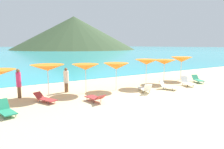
{
  "coord_description": "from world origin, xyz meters",
  "views": [
    {
      "loc": [
        -8.38,
        -9.06,
        3.46
      ],
      "look_at": [
        -0.33,
        4.04,
        1.2
      ],
      "focal_mm": 32.17,
      "sensor_mm": 36.0,
      "label": 1
    }
  ],
  "objects_px": {
    "umbrella_3": "(116,66)",
    "lounge_chair_6": "(198,79)",
    "lounge_chair_3": "(45,98)",
    "beachgoer_1": "(19,82)",
    "lounge_chair_0": "(145,88)",
    "lounge_chair_4": "(168,86)",
    "lounge_chair_5": "(6,110)",
    "beachgoer_0": "(66,79)",
    "umbrella_4": "(146,62)",
    "umbrella_1": "(48,68)",
    "lounge_chair_2": "(187,82)",
    "lounge_chair_1": "(95,97)",
    "umbrella_5": "(164,62)",
    "umbrella_6": "(181,59)",
    "umbrella_2": "(86,67)"
  },
  "relations": [
    {
      "from": "umbrella_1",
      "to": "lounge_chair_2",
      "type": "distance_m",
      "value": 11.45
    },
    {
      "from": "umbrella_5",
      "to": "lounge_chair_4",
      "type": "height_order",
      "value": "umbrella_5"
    },
    {
      "from": "lounge_chair_6",
      "to": "beachgoer_1",
      "type": "relative_size",
      "value": 0.84
    },
    {
      "from": "umbrella_3",
      "to": "beachgoer_1",
      "type": "height_order",
      "value": "umbrella_3"
    },
    {
      "from": "lounge_chair_5",
      "to": "lounge_chair_0",
      "type": "bearing_deg",
      "value": -13.26
    },
    {
      "from": "lounge_chair_3",
      "to": "beachgoer_1",
      "type": "height_order",
      "value": "beachgoer_1"
    },
    {
      "from": "lounge_chair_4",
      "to": "umbrella_6",
      "type": "bearing_deg",
      "value": 5.68
    },
    {
      "from": "umbrella_2",
      "to": "umbrella_5",
      "type": "relative_size",
      "value": 0.99
    },
    {
      "from": "lounge_chair_2",
      "to": "umbrella_6",
      "type": "bearing_deg",
      "value": 69.41
    },
    {
      "from": "umbrella_6",
      "to": "lounge_chair_1",
      "type": "height_order",
      "value": "umbrella_6"
    },
    {
      "from": "beachgoer_0",
      "to": "lounge_chair_6",
      "type": "bearing_deg",
      "value": 87.19
    },
    {
      "from": "umbrella_4",
      "to": "umbrella_5",
      "type": "height_order",
      "value": "umbrella_4"
    },
    {
      "from": "lounge_chair_3",
      "to": "umbrella_3",
      "type": "bearing_deg",
      "value": -18.75
    },
    {
      "from": "lounge_chair_5",
      "to": "beachgoer_0",
      "type": "bearing_deg",
      "value": 23.37
    },
    {
      "from": "umbrella_1",
      "to": "lounge_chair_2",
      "type": "height_order",
      "value": "umbrella_1"
    },
    {
      "from": "umbrella_3",
      "to": "lounge_chair_6",
      "type": "bearing_deg",
      "value": -9.4
    },
    {
      "from": "umbrella_3",
      "to": "umbrella_2",
      "type": "bearing_deg",
      "value": 174.18
    },
    {
      "from": "umbrella_3",
      "to": "beachgoer_0",
      "type": "height_order",
      "value": "umbrella_3"
    },
    {
      "from": "lounge_chair_4",
      "to": "lounge_chair_6",
      "type": "bearing_deg",
      "value": -15.13
    },
    {
      "from": "umbrella_6",
      "to": "lounge_chair_4",
      "type": "bearing_deg",
      "value": -151.31
    },
    {
      "from": "umbrella_2",
      "to": "lounge_chair_0",
      "type": "xyz_separation_m",
      "value": [
        3.8,
        -2.09,
        -1.62
      ]
    },
    {
      "from": "lounge_chair_2",
      "to": "umbrella_3",
      "type": "bearing_deg",
      "value": -177.06
    },
    {
      "from": "lounge_chair_0",
      "to": "beachgoer_1",
      "type": "height_order",
      "value": "beachgoer_1"
    },
    {
      "from": "lounge_chair_0",
      "to": "lounge_chair_4",
      "type": "height_order",
      "value": "lounge_chair_0"
    },
    {
      "from": "lounge_chair_0",
      "to": "lounge_chair_6",
      "type": "bearing_deg",
      "value": -155.9
    },
    {
      "from": "lounge_chair_2",
      "to": "lounge_chair_6",
      "type": "height_order",
      "value": "lounge_chair_2"
    },
    {
      "from": "umbrella_1",
      "to": "lounge_chair_5",
      "type": "height_order",
      "value": "umbrella_1"
    },
    {
      "from": "umbrella_1",
      "to": "lounge_chair_0",
      "type": "bearing_deg",
      "value": -20.27
    },
    {
      "from": "umbrella_1",
      "to": "lounge_chair_6",
      "type": "height_order",
      "value": "umbrella_1"
    },
    {
      "from": "umbrella_2",
      "to": "lounge_chair_4",
      "type": "relative_size",
      "value": 1.47
    },
    {
      "from": "beachgoer_1",
      "to": "lounge_chair_5",
      "type": "bearing_deg",
      "value": 130.0
    },
    {
      "from": "lounge_chair_0",
      "to": "beachgoer_0",
      "type": "height_order",
      "value": "beachgoer_0"
    },
    {
      "from": "lounge_chair_1",
      "to": "lounge_chair_4",
      "type": "distance_m",
      "value": 6.46
    },
    {
      "from": "umbrella_6",
      "to": "beachgoer_1",
      "type": "height_order",
      "value": "umbrella_6"
    },
    {
      "from": "lounge_chair_5",
      "to": "lounge_chair_6",
      "type": "xyz_separation_m",
      "value": [
        16.01,
        0.62,
        0.01
      ]
    },
    {
      "from": "lounge_chair_3",
      "to": "lounge_chair_6",
      "type": "height_order",
      "value": "lounge_chair_6"
    },
    {
      "from": "umbrella_6",
      "to": "beachgoer_0",
      "type": "relative_size",
      "value": 1.28
    },
    {
      "from": "umbrella_1",
      "to": "umbrella_5",
      "type": "height_order",
      "value": "umbrella_1"
    },
    {
      "from": "umbrella_5",
      "to": "lounge_chair_3",
      "type": "height_order",
      "value": "umbrella_5"
    },
    {
      "from": "lounge_chair_1",
      "to": "beachgoer_0",
      "type": "relative_size",
      "value": 0.86
    },
    {
      "from": "umbrella_6",
      "to": "lounge_chair_3",
      "type": "bearing_deg",
      "value": -175.51
    },
    {
      "from": "umbrella_4",
      "to": "lounge_chair_6",
      "type": "relative_size",
      "value": 1.41
    },
    {
      "from": "umbrella_6",
      "to": "lounge_chair_5",
      "type": "distance_m",
      "value": 16.07
    },
    {
      "from": "umbrella_4",
      "to": "lounge_chair_0",
      "type": "xyz_separation_m",
      "value": [
        -1.44,
        -1.54,
        -1.79
      ]
    },
    {
      "from": "umbrella_6",
      "to": "beachgoer_1",
      "type": "relative_size",
      "value": 1.2
    },
    {
      "from": "umbrella_4",
      "to": "umbrella_6",
      "type": "relative_size",
      "value": 0.99
    },
    {
      "from": "lounge_chair_0",
      "to": "lounge_chair_4",
      "type": "relative_size",
      "value": 1.14
    },
    {
      "from": "umbrella_1",
      "to": "lounge_chair_4",
      "type": "height_order",
      "value": "umbrella_1"
    },
    {
      "from": "lounge_chair_0",
      "to": "lounge_chair_4",
      "type": "xyz_separation_m",
      "value": [
        2.18,
        -0.17,
        -0.03
      ]
    },
    {
      "from": "lounge_chair_1",
      "to": "beachgoer_1",
      "type": "height_order",
      "value": "beachgoer_1"
    }
  ]
}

